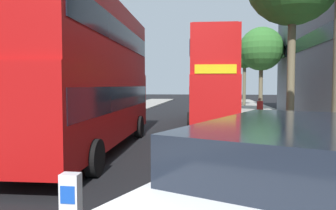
# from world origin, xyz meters

# --- Properties ---
(sidewalk_right) EXTENTS (4.00, 80.00, 0.14)m
(sidewalk_right) POSITION_xyz_m (6.50, 16.00, 0.07)
(sidewalk_right) COLOR gray
(sidewalk_right) RESTS_ON ground
(sidewalk_left) EXTENTS (4.00, 80.00, 0.14)m
(sidewalk_left) POSITION_xyz_m (-6.50, 16.00, 0.07)
(sidewalk_left) COLOR gray
(sidewalk_left) RESTS_ON ground
(kerb_line_outer) EXTENTS (0.10, 56.00, 0.01)m
(kerb_line_outer) POSITION_xyz_m (4.40, 14.00, 0.00)
(kerb_line_outer) COLOR yellow
(kerb_line_outer) RESTS_ON ground
(kerb_line_inner) EXTENTS (0.10, 56.00, 0.01)m
(kerb_line_inner) POSITION_xyz_m (4.24, 14.00, 0.00)
(kerb_line_inner) COLOR yellow
(kerb_line_inner) RESTS_ON ground
(double_decker_bus_away) EXTENTS (3.11, 10.89, 5.64)m
(double_decker_bus_away) POSITION_xyz_m (-2.50, 11.20, 3.03)
(double_decker_bus_away) COLOR #B20F0F
(double_decker_bus_away) RESTS_ON ground
(double_decker_bus_oncoming) EXTENTS (3.16, 10.91, 5.64)m
(double_decker_bus_oncoming) POSITION_xyz_m (1.98, 20.64, 3.03)
(double_decker_bus_oncoming) COLOR red
(double_decker_bus_oncoming) RESTS_ON ground
(pedestrian_far) EXTENTS (0.34, 0.22, 1.62)m
(pedestrian_far) POSITION_xyz_m (4.99, 19.78, 0.99)
(pedestrian_far) COLOR #2D2D38
(pedestrian_far) RESTS_ON sidewalk_right
(street_tree_mid) EXTENTS (3.25, 3.25, 7.67)m
(street_tree_mid) POSITION_xyz_m (5.89, 38.68, 6.11)
(street_tree_mid) COLOR #6B6047
(street_tree_mid) RESTS_ON sidewalk_right
(street_tree_far) EXTENTS (3.93, 3.93, 7.65)m
(street_tree_far) POSITION_xyz_m (6.52, 29.98, 5.79)
(street_tree_far) COLOR #6B6047
(street_tree_far) RESTS_ON sidewalk_right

